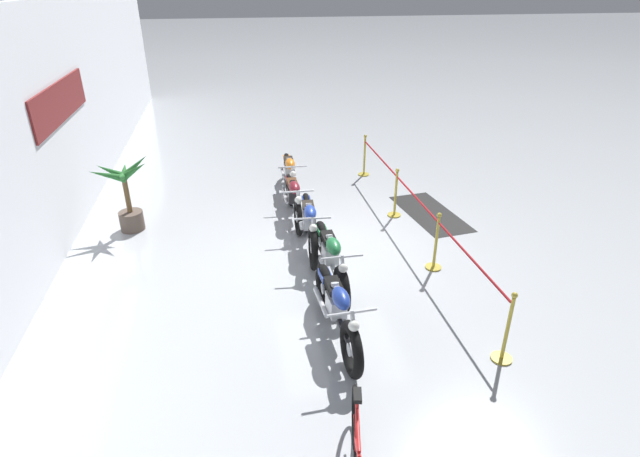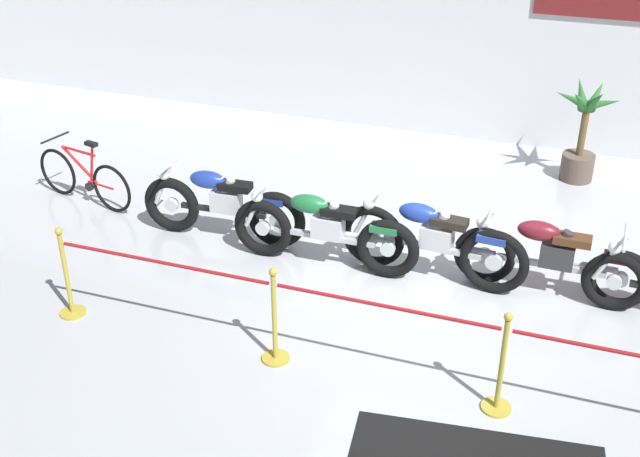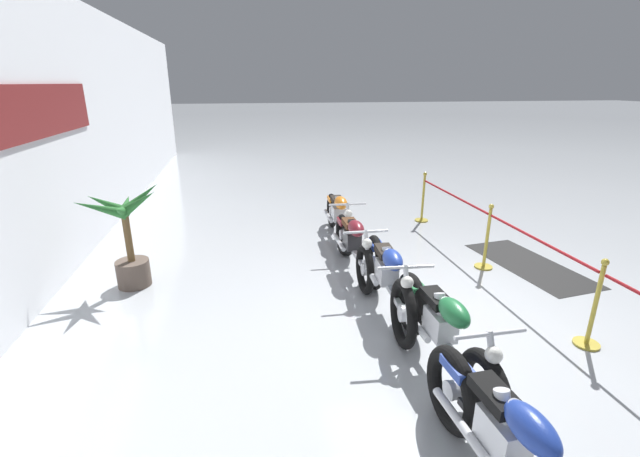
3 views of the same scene
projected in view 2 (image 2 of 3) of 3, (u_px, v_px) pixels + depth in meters
The scene contains 11 objects.
ground_plane at pixel (418, 306), 8.78m from camera, with size 120.00×120.00×0.00m, color #B2B7BC.
back_wall at pixel (506, 8), 12.01m from camera, with size 28.00×0.29×4.20m.
motorcycle_blue_0 at pixel (222, 205), 9.90m from camera, with size 2.15×0.62×0.95m.
motorcycle_green_1 at pixel (323, 231), 9.32m from camera, with size 2.28×0.62×0.95m.
motorcycle_blue_2 at pixel (432, 241), 9.06m from camera, with size 2.21×0.62×0.97m.
motorcycle_maroon_3 at pixel (551, 258), 8.78m from camera, with size 2.16×0.62×0.93m.
bicycle at pixel (84, 178), 10.82m from camera, with size 1.66×0.53×0.94m.
potted_palm_left_of_row at pixel (583, 132), 11.32m from camera, with size 0.91×1.10×1.54m.
stanchion_far_left at pixel (264, 299), 7.66m from camera, with size 7.11×0.28×1.05m.
stanchion_mid_left at pixel (275, 330), 7.79m from camera, with size 0.28×0.28×1.05m.
stanchion_mid_right at pixel (500, 378), 7.15m from camera, with size 0.28×0.28×1.05m.
Camera 2 is at (1.43, -7.24, 4.96)m, focal length 45.00 mm.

